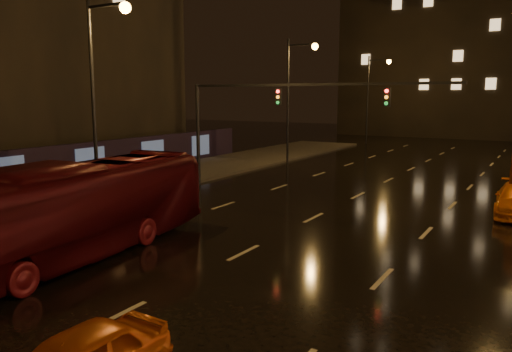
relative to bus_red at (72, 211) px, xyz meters
The scene contains 5 objects.
ground 14.35m from the bus_red, 70.88° to the left, with size 140.00×140.00×0.00m, color black.
sidewalk_left 12.34m from the bus_red, 136.19° to the left, with size 7.00×70.00×0.15m, color #38332D.
hoarding_left 13.68m from the bus_red, 156.42° to the left, with size 0.30×46.00×2.50m, color black.
traffic_signal 13.82m from the bus_red, 91.66° to the left, with size 15.31×0.32×6.20m.
bus_red is the anchor object (origin of this frame).
Camera 1 is at (9.13, -4.42, 5.51)m, focal length 35.00 mm.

